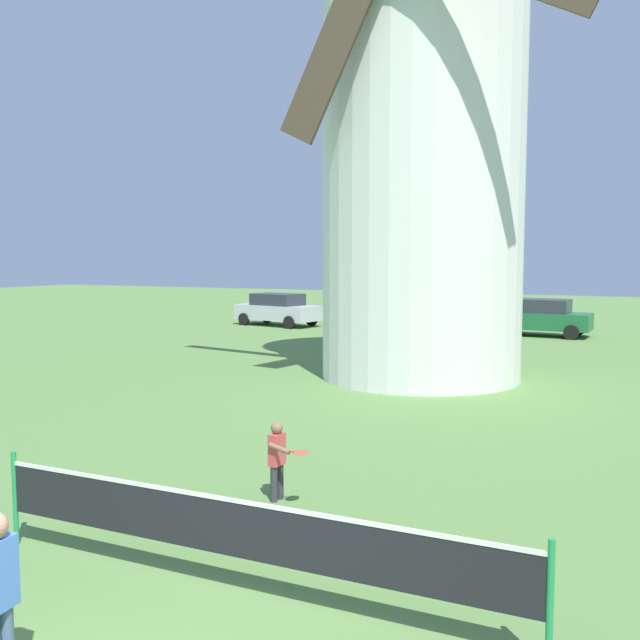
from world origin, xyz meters
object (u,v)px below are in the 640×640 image
(player_far, at_px, (278,456))
(windmill, at_px, (423,99))
(parked_car_cream, at_px, (396,312))
(parked_car_silver, at_px, (278,309))
(tennis_net, at_px, (234,528))
(parked_car_green, at_px, (542,317))

(player_far, bearing_deg, windmill, 96.28)
(player_far, bearing_deg, parked_car_cream, 104.85)
(windmill, relative_size, parked_car_silver, 3.49)
(windmill, distance_m, tennis_net, 14.79)
(parked_car_cream, bearing_deg, parked_car_silver, -171.39)
(tennis_net, height_order, parked_car_silver, parked_car_silver)
(player_far, xyz_separation_m, parked_car_cream, (-5.98, 22.57, 0.19))
(player_far, distance_m, parked_car_cream, 23.35)
(parked_car_silver, xyz_separation_m, parked_car_green, (12.26, 0.77, -0.00))
(windmill, xyz_separation_m, parked_car_silver, (-10.61, 11.34, -6.75))
(parked_car_silver, relative_size, parked_car_cream, 1.08)
(tennis_net, distance_m, parked_car_silver, 27.38)
(windmill, relative_size, player_far, 14.22)
(windmill, xyz_separation_m, player_far, (1.14, -10.36, -6.94))
(player_far, xyz_separation_m, parked_car_silver, (-11.75, 21.69, 0.19))
(player_far, distance_m, parked_car_silver, 24.67)
(parked_car_green, bearing_deg, player_far, -91.30)
(tennis_net, relative_size, parked_car_green, 1.50)
(parked_car_silver, bearing_deg, player_far, -61.56)
(tennis_net, bearing_deg, parked_car_cream, 105.31)
(parked_car_green, bearing_deg, parked_car_cream, 179.10)
(player_far, height_order, parked_car_green, parked_car_green)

